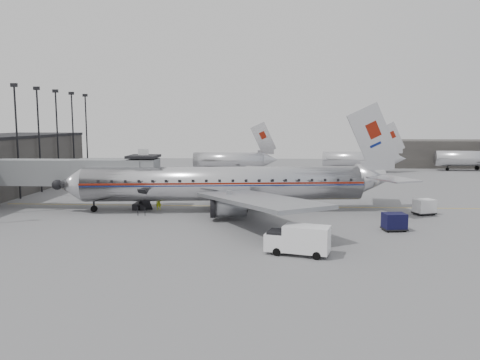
% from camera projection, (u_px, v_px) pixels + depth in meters
% --- Properties ---
extents(ground, '(160.00, 160.00, 0.00)m').
position_uv_depth(ground, '(216.00, 216.00, 51.29)').
color(ground, slate).
rests_on(ground, ground).
extents(hangar, '(30.00, 12.00, 6.00)m').
position_uv_depth(hangar, '(438.00, 153.00, 107.77)').
color(hangar, '#353230').
rests_on(hangar, ground).
extents(apron_line, '(60.00, 0.15, 0.01)m').
position_uv_depth(apron_line, '(246.00, 206.00, 57.06)').
color(apron_line, gold).
rests_on(apron_line, ground).
extents(jet_bridge, '(21.00, 6.20, 7.10)m').
position_uv_depth(jet_bridge, '(79.00, 173.00, 55.36)').
color(jet_bridge, slate).
rests_on(jet_bridge, ground).
extents(floodlight_masts, '(0.90, 42.25, 15.25)m').
position_uv_depth(floodlight_masts, '(28.00, 135.00, 64.70)').
color(floodlight_masts, black).
rests_on(floodlight_masts, ground).
extents(distant_aircraft_near, '(16.39, 3.20, 10.26)m').
position_uv_depth(distant_aircraft_near, '(230.00, 160.00, 92.65)').
color(distant_aircraft_near, silver).
rests_on(distant_aircraft_near, ground).
extents(distant_aircraft_mid, '(16.39, 3.20, 10.26)m').
position_uv_depth(distant_aircraft_mid, '(359.00, 159.00, 95.13)').
color(distant_aircraft_mid, silver).
rests_on(distant_aircraft_mid, ground).
extents(distant_aircraft_far, '(16.39, 3.20, 10.26)m').
position_uv_depth(distant_aircraft_far, '(471.00, 158.00, 97.71)').
color(distant_aircraft_far, silver).
rests_on(distant_aircraft_far, ground).
extents(airliner, '(39.70, 36.61, 12.57)m').
position_uv_depth(airliner, '(230.00, 184.00, 53.88)').
color(airliner, silver).
rests_on(airliner, ground).
extents(service_van, '(5.26, 3.18, 2.32)m').
position_uv_depth(service_van, '(298.00, 239.00, 36.19)').
color(service_van, white).
rests_on(service_van, ground).
extents(baggage_cart_navy, '(2.36, 1.94, 1.68)m').
position_uv_depth(baggage_cart_navy, '(394.00, 221.00, 44.18)').
color(baggage_cart_navy, black).
rests_on(baggage_cart_navy, ground).
extents(baggage_cart_white, '(2.61, 2.29, 1.71)m').
position_uv_depth(baggage_cart_white, '(424.00, 207.00, 51.84)').
color(baggage_cart_white, silver).
rests_on(baggage_cart_white, ground).
extents(ramp_worker, '(0.75, 0.64, 1.72)m').
position_uv_depth(ramp_worker, '(159.00, 203.00, 54.56)').
color(ramp_worker, '#BBD318').
rests_on(ramp_worker, ground).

